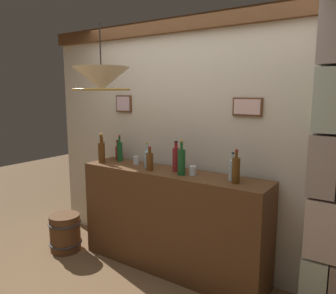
# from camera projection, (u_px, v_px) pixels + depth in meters

# --- Properties ---
(panelled_rear_partition) EXTENTS (3.69, 0.15, 2.53)m
(panelled_rear_partition) POSITION_uv_depth(u_px,v_px,m) (187.00, 136.00, 3.42)
(panelled_rear_partition) COLOR beige
(panelled_rear_partition) RESTS_ON ground
(bar_shelf_unit) EXTENTS (1.98, 0.43, 1.02)m
(bar_shelf_unit) POSITION_uv_depth(u_px,v_px,m) (171.00, 221.00, 3.32)
(bar_shelf_unit) COLOR brown
(bar_shelf_unit) RESTS_ON ground
(liquor_bottle_rye) EXTENTS (0.06, 0.06, 0.29)m
(liquor_bottle_rye) POSITION_uv_depth(u_px,v_px,m) (120.00, 151.00, 3.71)
(liquor_bottle_rye) COLOR #174F26
(liquor_bottle_rye) RESTS_ON bar_shelf_unit
(liquor_bottle_whiskey) EXTENTS (0.05, 0.05, 0.29)m
(liquor_bottle_whiskey) POSITION_uv_depth(u_px,v_px,m) (102.00, 150.00, 3.73)
(liquor_bottle_whiskey) COLOR brown
(liquor_bottle_whiskey) RESTS_ON bar_shelf_unit
(liquor_bottle_gin) EXTENTS (0.07, 0.07, 0.30)m
(liquor_bottle_gin) POSITION_uv_depth(u_px,v_px,m) (176.00, 159.00, 3.22)
(liquor_bottle_gin) COLOR maroon
(liquor_bottle_gin) RESTS_ON bar_shelf_unit
(liquor_bottle_scotch) EXTENTS (0.07, 0.07, 0.32)m
(liquor_bottle_scotch) POSITION_uv_depth(u_px,v_px,m) (102.00, 152.00, 3.62)
(liquor_bottle_scotch) COLOR #573315
(liquor_bottle_scotch) RESTS_ON bar_shelf_unit
(liquor_bottle_brandy) EXTENTS (0.07, 0.07, 0.33)m
(liquor_bottle_brandy) POSITION_uv_depth(u_px,v_px,m) (181.00, 162.00, 3.08)
(liquor_bottle_brandy) COLOR #195425
(liquor_bottle_brandy) RESTS_ON bar_shelf_unit
(liquor_bottle_sherry) EXTENTS (0.07, 0.07, 0.25)m
(liquor_bottle_sherry) POSITION_uv_depth(u_px,v_px,m) (233.00, 170.00, 2.89)
(liquor_bottle_sherry) COLOR #A7C4C9
(liquor_bottle_sherry) RESTS_ON bar_shelf_unit
(liquor_bottle_amaro) EXTENTS (0.07, 0.07, 0.24)m
(liquor_bottle_amaro) POSITION_uv_depth(u_px,v_px,m) (150.00, 161.00, 3.28)
(liquor_bottle_amaro) COLOR brown
(liquor_bottle_amaro) RESTS_ON bar_shelf_unit
(liquor_bottle_tequila) EXTENTS (0.07, 0.07, 0.29)m
(liquor_bottle_tequila) POSITION_uv_depth(u_px,v_px,m) (236.00, 170.00, 2.80)
(liquor_bottle_tequila) COLOR brown
(liquor_bottle_tequila) RESTS_ON bar_shelf_unit
(liquor_bottle_bourbon) EXTENTS (0.05, 0.05, 0.22)m
(liquor_bottle_bourbon) POSITION_uv_depth(u_px,v_px,m) (118.00, 152.00, 3.81)
(liquor_bottle_bourbon) COLOR #A32022
(liquor_bottle_bourbon) RESTS_ON bar_shelf_unit
(liquor_bottle_port) EXTENTS (0.06, 0.06, 0.26)m
(liquor_bottle_port) POSITION_uv_depth(u_px,v_px,m) (147.00, 159.00, 3.39)
(liquor_bottle_port) COLOR #A1CCD8
(liquor_bottle_port) RESTS_ON bar_shelf_unit
(glass_tumbler_rocks) EXTENTS (0.07, 0.07, 0.09)m
(glass_tumbler_rocks) POSITION_uv_depth(u_px,v_px,m) (193.00, 171.00, 3.08)
(glass_tumbler_rocks) COLOR silver
(glass_tumbler_rocks) RESTS_ON bar_shelf_unit
(glass_tumbler_highball) EXTENTS (0.06, 0.06, 0.09)m
(glass_tumbler_highball) POSITION_uv_depth(u_px,v_px,m) (136.00, 160.00, 3.54)
(glass_tumbler_highball) COLOR silver
(glass_tumbler_highball) RESTS_ON bar_shelf_unit
(pendant_lamp) EXTENTS (0.48, 0.48, 0.54)m
(pendant_lamp) POSITION_uv_depth(u_px,v_px,m) (101.00, 79.00, 2.70)
(pendant_lamp) COLOR #EFE5C6
(wooden_barrel) EXTENTS (0.37, 0.37, 0.42)m
(wooden_barrel) POSITION_uv_depth(u_px,v_px,m) (65.00, 233.00, 3.76)
(wooden_barrel) COLOR brown
(wooden_barrel) RESTS_ON ground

